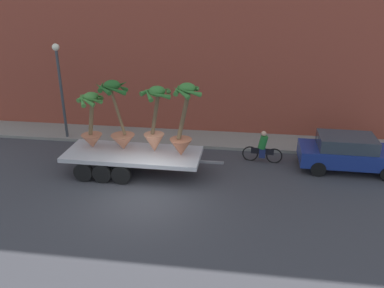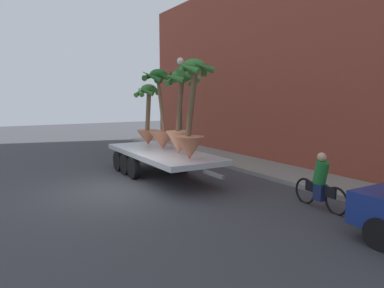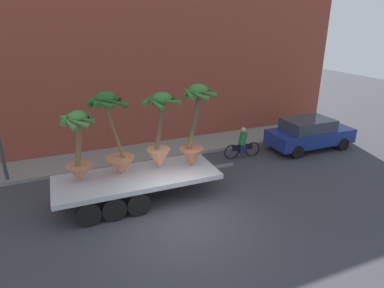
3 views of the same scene
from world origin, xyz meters
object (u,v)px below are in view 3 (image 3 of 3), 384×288
potted_palm_middle (194,133)px  potted_palm_front (79,150)px  flatbed_trailer (130,182)px  potted_palm_rear (160,137)px  potted_palm_extra (116,142)px  parked_car (309,133)px  cyclist (242,144)px

potted_palm_middle → potted_palm_front: size_ratio=1.25×
flatbed_trailer → potted_palm_rear: bearing=10.2°
potted_palm_extra → flatbed_trailer: bearing=-38.9°
flatbed_trailer → potted_palm_front: 2.10m
potted_palm_rear → parked_car: potted_palm_rear is taller
cyclist → potted_palm_front: bearing=-167.4°
cyclist → potted_palm_rear: bearing=-159.4°
potted_palm_middle → potted_palm_extra: 2.84m
parked_car → flatbed_trailer: bearing=-170.2°
potted_palm_rear → cyclist: size_ratio=1.57×
potted_palm_front → cyclist: 7.72m
potted_palm_middle → parked_car: bearing=13.5°
potted_palm_extra → potted_palm_rear: bearing=-2.0°
potted_palm_middle → potted_palm_extra: (-2.82, 0.34, -0.06)m
potted_palm_front → parked_car: size_ratio=0.57×
potted_palm_rear → potted_palm_extra: potted_palm_extra is taller
flatbed_trailer → potted_palm_middle: 2.92m
potted_palm_rear → potted_palm_middle: (1.22, -0.28, 0.07)m
flatbed_trailer → potted_palm_front: size_ratio=2.73×
potted_palm_extra → parked_car: bearing=7.8°
potted_palm_middle → potted_palm_rear: bearing=167.1°
potted_palm_front → flatbed_trailer: bearing=-10.2°
potted_palm_rear → flatbed_trailer: bearing=-169.8°
potted_palm_middle → parked_car: (7.07, 1.70, -1.48)m
potted_palm_extra → cyclist: size_ratio=1.66×
potted_palm_rear → parked_car: size_ratio=0.66×
potted_palm_middle → potted_palm_front: potted_palm_middle is taller
flatbed_trailer → potted_palm_front: bearing=169.8°
flatbed_trailer → potted_palm_extra: potted_palm_extra is taller
potted_palm_rear → parked_car: 8.53m
potted_palm_extra → cyclist: bearing=15.1°
potted_palm_front → potted_palm_extra: 1.24m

